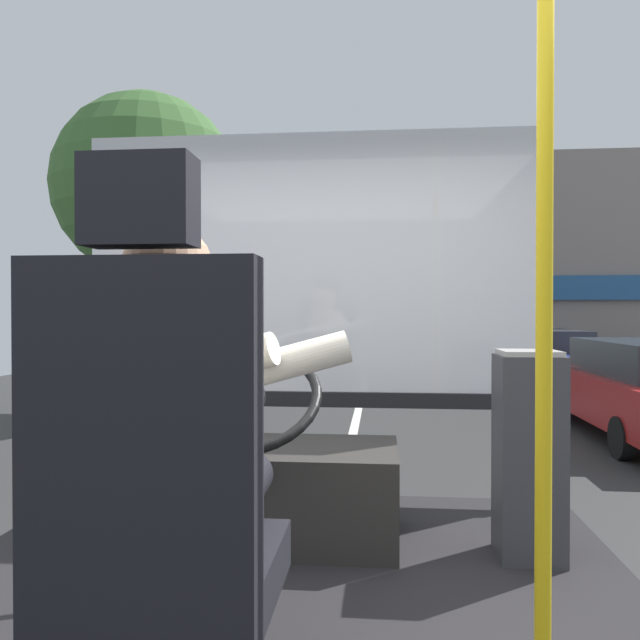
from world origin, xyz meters
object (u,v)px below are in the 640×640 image
driver_seat (159,515)px  steering_console (269,488)px  bus_driver (179,428)px  handrail_pole (544,259)px  fare_box (529,454)px  parked_car_blue (539,357)px

driver_seat → steering_console: driver_seat is taller
bus_driver → handrail_pole: 1.04m
handrail_pole → fare_box: handrail_pole is taller
fare_box → handrail_pole: bearing=-100.5°
steering_console → parked_car_blue: bearing=70.7°
steering_console → handrail_pole: bearing=-45.2°
bus_driver → steering_console: 1.29m
fare_box → parked_car_blue: 11.35m
steering_console → handrail_pole: 1.58m
driver_seat → parked_car_blue: (3.82, 12.25, -0.52)m
fare_box → driver_seat: bearing=-130.5°
driver_seat → parked_car_blue: size_ratio=0.30×
bus_driver → handrail_pole: bearing=17.1°
driver_seat → handrail_pole: size_ratio=0.57×
driver_seat → bus_driver: (0.00, 0.13, 0.16)m
driver_seat → fare_box: driver_seat is taller
driver_seat → handrail_pole: handrail_pole is taller
handrail_pole → parked_car_blue: handrail_pole is taller
driver_seat → handrail_pole: bearing=24.4°
handrail_pole → parked_car_blue: size_ratio=0.52×
handrail_pole → steering_console: bearing=134.8°
steering_console → parked_car_blue: 11.57m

